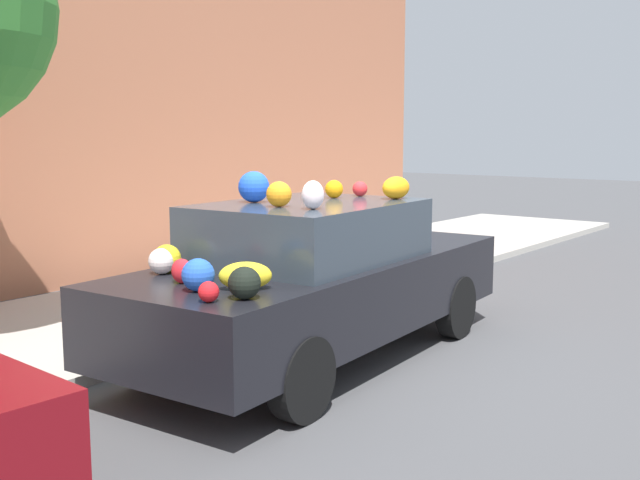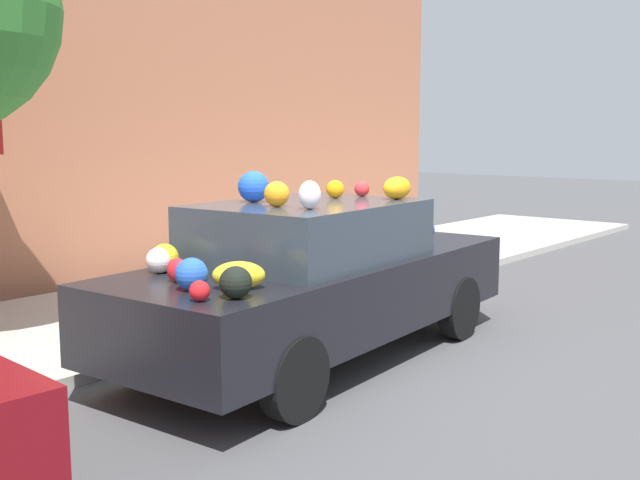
{
  "view_description": "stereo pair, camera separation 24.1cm",
  "coord_description": "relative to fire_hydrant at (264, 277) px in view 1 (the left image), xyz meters",
  "views": [
    {
      "loc": [
        -5.46,
        -4.26,
        2.14
      ],
      "look_at": [
        0.0,
        0.07,
        1.15
      ],
      "focal_mm": 42.0,
      "sensor_mm": 36.0,
      "label": 1
    },
    {
      "loc": [
        -5.31,
        -4.44,
        2.14
      ],
      "look_at": [
        0.0,
        0.07,
        1.15
      ],
      "focal_mm": 42.0,
      "sensor_mm": 36.0,
      "label": 2
    }
  ],
  "objects": [
    {
      "name": "ground_plane",
      "position": [
        -0.97,
        -1.69,
        -0.45
      ],
      "size": [
        60.0,
        60.0,
        0.0
      ],
      "primitive_type": "plane",
      "color": "#4C4C4F"
    },
    {
      "name": "sidewalk_curb",
      "position": [
        -0.97,
        1.01,
        -0.4
      ],
      "size": [
        24.0,
        3.2,
        0.11
      ],
      "color": "#B2ADA3",
      "rests_on": "ground"
    },
    {
      "name": "building_facade",
      "position": [
        -1.06,
        3.24,
        2.5
      ],
      "size": [
        18.0,
        1.2,
        5.97
      ],
      "color": "#B26B4C",
      "rests_on": "ground"
    },
    {
      "name": "fire_hydrant",
      "position": [
        0.0,
        0.0,
        0.0
      ],
      "size": [
        0.2,
        0.2,
        0.7
      ],
      "color": "gold",
      "rests_on": "sidewalk_curb"
    },
    {
      "name": "art_car",
      "position": [
        -1.02,
        -1.63,
        0.34
      ],
      "size": [
        4.65,
        2.06,
        1.8
      ],
      "rotation": [
        0.0,
        0.0,
        0.08
      ],
      "color": "black",
      "rests_on": "ground"
    }
  ]
}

